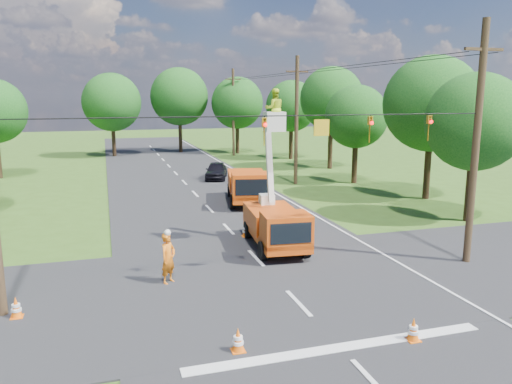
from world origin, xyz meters
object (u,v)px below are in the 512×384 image
object	(u,v)px
tree_far_b	(179,97)
tree_right_b	(432,104)
ground_worker	(168,258)
tree_right_a	(475,122)
traffic_cone_4	(16,308)
tree_right_e	(291,106)
traffic_cone_2	(246,230)
tree_right_d	(332,99)
pole_right_mid	(296,120)
traffic_cone_6	(261,198)
distant_car	(216,171)
tree_right_c	(356,117)
tree_far_a	(112,102)
bucket_truck	(276,215)
tree_far_c	(237,103)
pole_right_far	(233,112)
traffic_cone_3	(260,222)
pole_right_near	(476,143)
traffic_cone_0	(238,340)
second_truck	(248,185)
traffic_cone_1	(413,330)

from	to	relation	value
tree_far_b	tree_right_b	bearing A→B (deg)	-70.02
ground_worker	tree_right_a	world-z (taller)	tree_right_a
traffic_cone_4	tree_right_e	xyz separation A→B (m)	(22.84, 35.38, 5.45)
traffic_cone_2	tree_right_d	distance (m)	25.84
pole_right_mid	tree_right_b	bearing A→B (deg)	-50.91
traffic_cone_6	pole_right_mid	world-z (taller)	pole_right_mid
distant_car	tree_right_c	world-z (taller)	tree_right_c
traffic_cone_6	tree_right_c	xyz separation A→B (m)	(9.62, 5.29, 4.95)
traffic_cone_6	tree_right_b	bearing A→B (deg)	-8.53
traffic_cone_4	tree_right_b	bearing A→B (deg)	27.26
tree_far_a	tree_right_e	bearing A→B (deg)	-23.05
traffic_cone_6	tree_far_b	xyz separation A→B (m)	(-0.58, 31.29, 6.45)
bucket_truck	tree_far_c	xyz separation A→B (m)	(8.15, 37.72, 4.47)
tree_right_d	tree_far_c	size ratio (longest dim) A/B	1.06
bucket_truck	tree_right_b	distance (m)	16.41
traffic_cone_4	tree_right_b	world-z (taller)	tree_right_b
tree_right_c	tree_right_e	xyz separation A→B (m)	(0.60, 16.00, 0.50)
pole_right_mid	tree_right_e	distance (m)	15.92
pole_right_mid	tree_far_b	world-z (taller)	tree_far_b
tree_right_c	pole_right_far	bearing A→B (deg)	102.62
traffic_cone_3	tree_right_c	distance (m)	16.81
tree_far_a	tree_right_b	bearing A→B (deg)	-57.17
traffic_cone_3	tree_right_d	distance (m)	24.09
pole_right_far	tree_far_a	bearing A→B (deg)	167.47
traffic_cone_6	pole_right_near	world-z (taller)	pole_right_near
ground_worker	distant_car	world-z (taller)	ground_worker
pole_right_mid	tree_far_b	distance (m)	25.65
tree_far_b	pole_right_far	bearing A→B (deg)	-42.27
tree_far_b	traffic_cone_0	bearing A→B (deg)	-96.69
second_truck	traffic_cone_1	xyz separation A→B (m)	(-0.60, -19.45, -0.84)
traffic_cone_3	traffic_cone_4	world-z (taller)	same
pole_right_near	pole_right_mid	xyz separation A→B (m)	(0.00, 20.00, 0.00)
traffic_cone_4	pole_right_near	xyz separation A→B (m)	(17.54, 0.38, 4.75)
tree_right_a	tree_far_b	bearing A→B (deg)	105.07
bucket_truck	tree_right_a	size ratio (longest dim) A/B	0.88
second_truck	tree_far_a	bearing A→B (deg)	116.57
distant_car	tree_far_a	world-z (taller)	tree_far_a
bucket_truck	traffic_cone_2	world-z (taller)	bucket_truck
tree_far_c	second_truck	bearing A→B (deg)	-103.46
tree_right_e	distant_car	bearing A→B (deg)	-135.16
traffic_cone_0	tree_right_c	world-z (taller)	tree_right_c
traffic_cone_4	traffic_cone_6	distance (m)	18.91
pole_right_near	distant_car	bearing A→B (deg)	102.99
tree_right_d	tree_right_e	distance (m)	8.11
traffic_cone_4	second_truck	bearing A→B (deg)	50.64
tree_far_b	ground_worker	bearing A→B (deg)	-99.07
traffic_cone_4	tree_far_b	world-z (taller)	tree_far_b
traffic_cone_0	tree_far_a	size ratio (longest dim) A/B	0.07
tree_right_a	tree_right_b	bearing A→B (deg)	75.96
bucket_truck	pole_right_near	bearing A→B (deg)	-25.59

